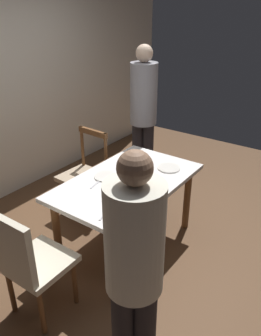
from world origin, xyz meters
TOP-DOWN VIEW (x-y plane):
  - ground at (0.00, 0.00)m, footprint 6.40×6.40m
  - dining_table at (0.00, 0.00)m, footprint 1.41×0.86m
  - birthday_cake at (0.20, 0.02)m, footprint 0.28×0.28m
  - plate_near_celebrant at (-0.39, -0.19)m, footprint 0.22×0.22m
  - plate_far_side at (-0.07, 0.19)m, footprint 0.22×0.22m
  - plate_near_guest at (0.42, -0.19)m, footprint 0.22×0.22m
  - fork_near_celebrant at (-0.55, -0.19)m, footprint 0.18×0.06m
  - fork_far_side at (-0.23, 0.18)m, footprint 0.18×0.05m
  - chair_spindle_back at (0.21, 0.75)m, footprint 0.46×0.46m
  - chair_upholstered at (-1.09, 0.07)m, footprint 0.45×0.45m
  - person_celebrant at (-1.03, -0.80)m, footprint 0.32×0.32m
  - person_guest at (1.10, 0.56)m, footprint 0.32×0.32m

SIDE VIEW (x-z plane):
  - ground at x=0.00m, z-range 0.00..0.00m
  - chair_spindle_back at x=0.21m, z-range -0.02..0.93m
  - chair_upholstered at x=-1.09m, z-range 0.06..1.01m
  - dining_table at x=0.00m, z-range 0.27..1.00m
  - fork_near_celebrant at x=-0.55m, z-range 0.73..0.74m
  - fork_far_side at x=-0.23m, z-range 0.73..0.74m
  - plate_near_celebrant at x=-0.39m, z-range 0.73..0.75m
  - plate_far_side at x=-0.07m, z-range 0.73..0.75m
  - plate_near_guest at x=0.42m, z-range 0.73..0.75m
  - birthday_cake at x=0.20m, z-range 0.70..0.89m
  - person_celebrant at x=-1.03m, z-range 0.11..1.70m
  - person_guest at x=1.10m, z-range 0.13..1.91m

